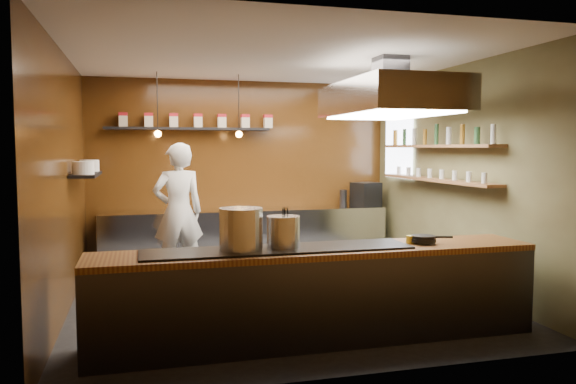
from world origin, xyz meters
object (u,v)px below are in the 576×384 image
object	(u,v)px
stockpot_small	(283,231)
chef	(178,212)
espresso_machine	(366,194)
extractor_hood	(390,98)
stockpot_large	(241,229)

from	to	relation	value
stockpot_small	chef	world-z (taller)	chef
stockpot_small	chef	bearing A→B (deg)	105.81
espresso_machine	chef	world-z (taller)	chef
chef	stockpot_small	bearing A→B (deg)	95.97
espresso_machine	extractor_hood	bearing A→B (deg)	-123.98
extractor_hood	chef	xyz separation A→B (m)	(-2.45, 1.72, -1.52)
stockpot_large	stockpot_small	world-z (taller)	stockpot_large
stockpot_small	chef	size ratio (longest dim) A/B	0.16
extractor_hood	stockpot_large	bearing A→B (deg)	-149.79
stockpot_large	chef	size ratio (longest dim) A/B	0.21
extractor_hood	chef	size ratio (longest dim) A/B	1.02
espresso_machine	stockpot_large	bearing A→B (deg)	-144.29
stockpot_small	extractor_hood	bearing A→B (deg)	34.93
stockpot_large	stockpot_small	bearing A→B (deg)	7.59
stockpot_large	chef	bearing A→B (deg)	97.56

